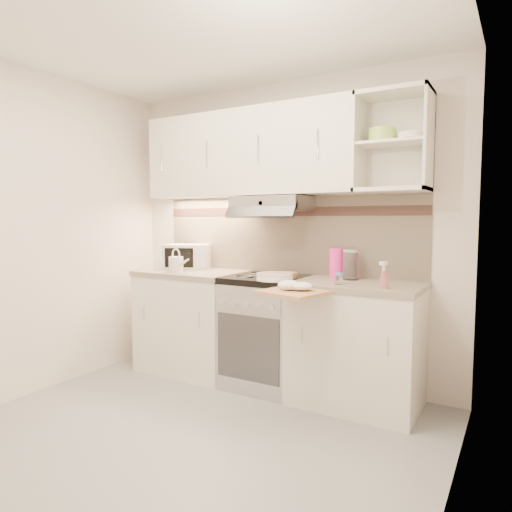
{
  "coord_description": "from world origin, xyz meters",
  "views": [
    {
      "loc": [
        1.76,
        -2.08,
        1.36
      ],
      "look_at": [
        -0.01,
        0.95,
        1.07
      ],
      "focal_mm": 32.0,
      "sensor_mm": 36.0,
      "label": 1
    }
  ],
  "objects_px": {
    "electric_range": "(266,331)",
    "spray_bottle": "(384,277)",
    "plate_stack": "(275,277)",
    "microwave": "(188,256)",
    "pink_pitcher": "(337,263)",
    "cutting_board": "(293,292)",
    "glass_jar": "(351,264)",
    "watering_can": "(177,264)"
  },
  "relations": [
    {
      "from": "cutting_board",
      "to": "spray_bottle",
      "type": "bearing_deg",
      "value": 43.9
    },
    {
      "from": "electric_range",
      "to": "glass_jar",
      "type": "xyz_separation_m",
      "value": [
        0.65,
        0.13,
        0.57
      ]
    },
    {
      "from": "spray_bottle",
      "to": "cutting_board",
      "type": "height_order",
      "value": "spray_bottle"
    },
    {
      "from": "microwave",
      "to": "pink_pitcher",
      "type": "xyz_separation_m",
      "value": [
        1.41,
        0.08,
        0.0
      ]
    },
    {
      "from": "electric_range",
      "to": "cutting_board",
      "type": "relative_size",
      "value": 2.28
    },
    {
      "from": "electric_range",
      "to": "microwave",
      "type": "height_order",
      "value": "microwave"
    },
    {
      "from": "watering_can",
      "to": "microwave",
      "type": "bearing_deg",
      "value": 122.91
    },
    {
      "from": "plate_stack",
      "to": "cutting_board",
      "type": "height_order",
      "value": "plate_stack"
    },
    {
      "from": "watering_can",
      "to": "electric_range",
      "type": "bearing_deg",
      "value": 24.42
    },
    {
      "from": "microwave",
      "to": "spray_bottle",
      "type": "xyz_separation_m",
      "value": [
        1.88,
        -0.28,
        -0.04
      ]
    },
    {
      "from": "electric_range",
      "to": "plate_stack",
      "type": "bearing_deg",
      "value": -46.64
    },
    {
      "from": "watering_can",
      "to": "cutting_board",
      "type": "bearing_deg",
      "value": -0.45
    },
    {
      "from": "plate_stack",
      "to": "electric_range",
      "type": "bearing_deg",
      "value": 133.36
    },
    {
      "from": "plate_stack",
      "to": "pink_pitcher",
      "type": "xyz_separation_m",
      "value": [
        0.35,
        0.38,
        0.09
      ]
    },
    {
      "from": "plate_stack",
      "to": "spray_bottle",
      "type": "xyz_separation_m",
      "value": [
        0.81,
        0.02,
        0.05
      ]
    },
    {
      "from": "glass_jar",
      "to": "pink_pitcher",
      "type": "bearing_deg",
      "value": 154.29
    },
    {
      "from": "microwave",
      "to": "plate_stack",
      "type": "relative_size",
      "value": 1.75
    },
    {
      "from": "electric_range",
      "to": "spray_bottle",
      "type": "xyz_separation_m",
      "value": [
        0.98,
        -0.16,
        0.52
      ]
    },
    {
      "from": "watering_can",
      "to": "plate_stack",
      "type": "relative_size",
      "value": 0.87
    },
    {
      "from": "watering_can",
      "to": "spray_bottle",
      "type": "relative_size",
      "value": 1.27
    },
    {
      "from": "pink_pitcher",
      "to": "cutting_board",
      "type": "distance_m",
      "value": 0.68
    },
    {
      "from": "watering_can",
      "to": "pink_pitcher",
      "type": "xyz_separation_m",
      "value": [
        1.31,
        0.36,
        0.04
      ]
    },
    {
      "from": "pink_pitcher",
      "to": "glass_jar",
      "type": "height_order",
      "value": "same"
    },
    {
      "from": "pink_pitcher",
      "to": "spray_bottle",
      "type": "bearing_deg",
      "value": -40.5
    },
    {
      "from": "electric_range",
      "to": "microwave",
      "type": "distance_m",
      "value": 1.06
    },
    {
      "from": "spray_bottle",
      "to": "watering_can",
      "type": "bearing_deg",
      "value": -161.91
    },
    {
      "from": "microwave",
      "to": "cutting_board",
      "type": "distance_m",
      "value": 1.48
    },
    {
      "from": "microwave",
      "to": "spray_bottle",
      "type": "bearing_deg",
      "value": -32.75
    },
    {
      "from": "microwave",
      "to": "cutting_board",
      "type": "bearing_deg",
      "value": -47.39
    },
    {
      "from": "microwave",
      "to": "pink_pitcher",
      "type": "distance_m",
      "value": 1.42
    },
    {
      "from": "watering_can",
      "to": "glass_jar",
      "type": "bearing_deg",
      "value": 24.56
    },
    {
      "from": "cutting_board",
      "to": "plate_stack",
      "type": "bearing_deg",
      "value": 149.83
    },
    {
      "from": "pink_pitcher",
      "to": "cutting_board",
      "type": "xyz_separation_m",
      "value": [
        -0.06,
        -0.66,
        -0.14
      ]
    },
    {
      "from": "pink_pitcher",
      "to": "spray_bottle",
      "type": "distance_m",
      "value": 0.59
    },
    {
      "from": "plate_stack",
      "to": "pink_pitcher",
      "type": "bearing_deg",
      "value": 47.52
    },
    {
      "from": "watering_can",
      "to": "pink_pitcher",
      "type": "bearing_deg",
      "value": 28.39
    },
    {
      "from": "electric_range",
      "to": "cutting_board",
      "type": "xyz_separation_m",
      "value": [
        0.46,
        -0.46,
        0.42
      ]
    },
    {
      "from": "electric_range",
      "to": "spray_bottle",
      "type": "height_order",
      "value": "spray_bottle"
    },
    {
      "from": "microwave",
      "to": "electric_range",
      "type": "bearing_deg",
      "value": -31.69
    },
    {
      "from": "electric_range",
      "to": "plate_stack",
      "type": "height_order",
      "value": "plate_stack"
    },
    {
      "from": "spray_bottle",
      "to": "cutting_board",
      "type": "distance_m",
      "value": 0.61
    },
    {
      "from": "watering_can",
      "to": "glass_jar",
      "type": "xyz_separation_m",
      "value": [
        1.45,
        0.29,
        0.04
      ]
    }
  ]
}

